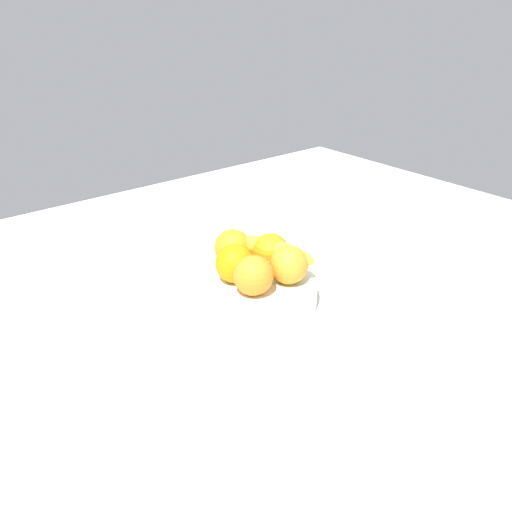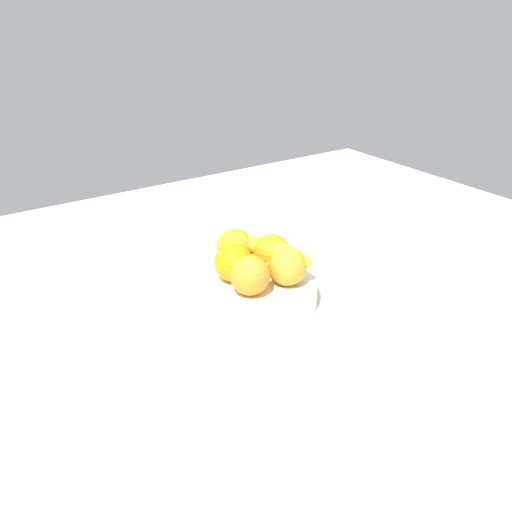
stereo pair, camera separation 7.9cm
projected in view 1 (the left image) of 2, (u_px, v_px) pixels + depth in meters
ground_plane at (246, 304)px, 105.17cm from camera, size 180.00×140.00×3.00cm
fruit_bowl at (256, 289)px, 101.81cm from camera, size 23.04×23.04×5.49cm
orange_front_left at (235, 263)px, 97.38cm from camera, size 6.94×6.94×6.94cm
orange_front_right at (253, 275)px, 93.33cm from camera, size 6.94×6.94×6.94cm
orange_center at (289, 265)px, 96.94cm from camera, size 6.94×6.94×6.94cm
orange_back_left at (271, 252)px, 101.66cm from camera, size 6.94×6.94×6.94cm
orange_back_right at (232, 248)px, 103.28cm from camera, size 6.94×6.94×6.94cm
banana_bunch at (271, 256)px, 100.96cm from camera, size 8.61×17.52×6.20cm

